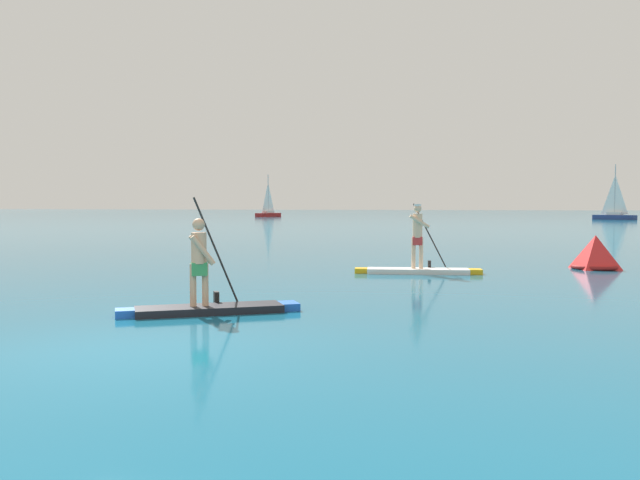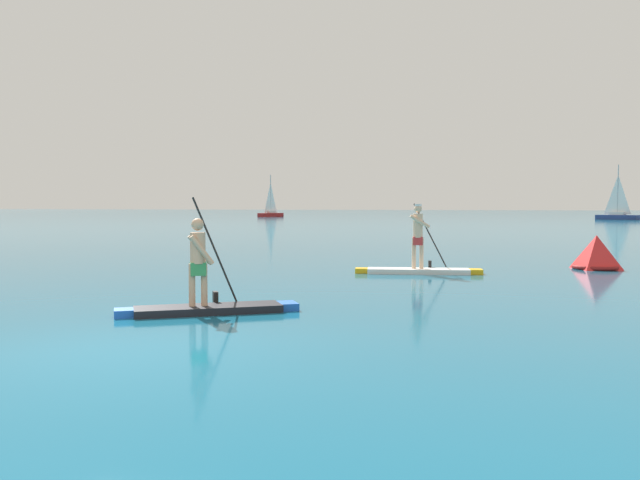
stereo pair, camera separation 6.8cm
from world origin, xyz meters
name	(u,v)px [view 2 (the right image)]	position (x,y,z in m)	size (l,w,h in m)	color
ground	(128,348)	(0.00, 0.00, 0.00)	(440.00, 440.00, 0.00)	#145B7A
paddleboarder_mid_center	(207,296)	(-0.25, 2.89, 0.29)	(2.85, 2.03, 2.00)	black
paddleboarder_far_right	(419,261)	(2.34, 10.55, 0.34)	(3.40, 1.16, 1.89)	white
race_marker_buoy	(596,254)	(7.07, 13.20, 0.42)	(1.46, 1.46, 0.97)	red
sailboat_left_horizon	(271,211)	(-30.45, 88.84, 0.79)	(2.82, 4.73, 6.34)	#A51E1E
sailboat_right_horizon	(617,213)	(16.97, 81.47, 0.87)	(4.91, 3.57, 6.70)	navy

